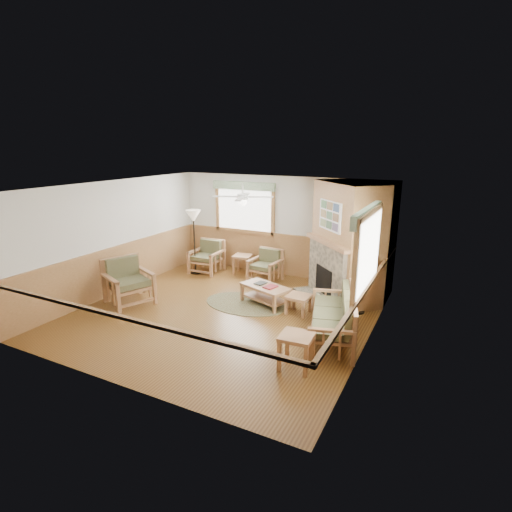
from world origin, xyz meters
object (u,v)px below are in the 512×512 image
at_px(sofa, 332,316).
at_px(end_table_sofa, 296,351).
at_px(armchair_left, 129,282).
at_px(floor_lamp_right, 361,274).
at_px(coffee_table, 265,295).
at_px(end_table_chairs, 243,264).
at_px(armchair_back_left, 206,257).
at_px(footstool, 298,304).
at_px(armchair_back_right, 265,266).
at_px(floor_lamp_left, 194,242).

relative_size(sofa, end_table_sofa, 3.31).
bearing_deg(armchair_left, floor_lamp_right, -45.68).
relative_size(coffee_table, end_table_chairs, 2.06).
distance_m(armchair_back_left, end_table_chairs, 1.05).
height_order(armchair_left, floor_lamp_right, floor_lamp_right).
xyz_separation_m(sofa, end_table_chairs, (-3.32, 2.63, -0.17)).
distance_m(armchair_left, floor_lamp_right, 5.12).
bearing_deg(end_table_chairs, end_table_sofa, -51.35).
xyz_separation_m(coffee_table, footstool, (0.85, -0.13, -0.02)).
distance_m(coffee_table, end_table_chairs, 2.28).
bearing_deg(sofa, floor_lamp_right, 156.29).
distance_m(armchair_back_left, footstool, 3.68).
xyz_separation_m(armchair_back_left, armchair_back_right, (1.79, 0.08, -0.03)).
bearing_deg(floor_lamp_right, coffee_table, -165.92).
distance_m(end_table_chairs, end_table_sofa, 4.98).
height_order(end_table_chairs, footstool, end_table_chairs).
bearing_deg(end_table_sofa, armchair_back_right, 122.28).
relative_size(coffee_table, floor_lamp_left, 0.62).
xyz_separation_m(coffee_table, end_table_chairs, (-1.51, 1.71, 0.05)).
xyz_separation_m(armchair_back_right, armchair_left, (-2.08, -2.79, 0.10)).
bearing_deg(footstool, armchair_back_left, 155.68).
distance_m(armchair_back_right, coffee_table, 1.64).
distance_m(armchair_left, end_table_chairs, 3.30).
xyz_separation_m(armchair_back_right, floor_lamp_left, (-2.03, -0.29, 0.49)).
bearing_deg(end_table_sofa, floor_lamp_right, 81.65).
bearing_deg(end_table_sofa, footstool, 110.03).
height_order(armchair_back_right, armchair_left, armchair_left).
bearing_deg(armchair_back_left, armchair_back_right, 0.63).
relative_size(armchair_left, coffee_table, 0.92).
height_order(floor_lamp_left, floor_lamp_right, floor_lamp_left).
bearing_deg(floor_lamp_left, armchair_back_right, 8.27).
bearing_deg(coffee_table, end_table_sofa, -34.40).
height_order(end_table_sofa, footstool, end_table_sofa).
bearing_deg(end_table_chairs, armchair_left, -112.71).
height_order(armchair_back_left, floor_lamp_left, floor_lamp_left).
relative_size(end_table_sofa, footstool, 1.24).
height_order(armchair_left, coffee_table, armchair_left).
relative_size(coffee_table, floor_lamp_right, 0.64).
relative_size(sofa, end_table_chairs, 3.57).
bearing_deg(armchair_back_left, footstool, -26.36).
relative_size(coffee_table, footstool, 2.37).
distance_m(sofa, floor_lamp_right, 1.49).
bearing_deg(end_table_chairs, floor_lamp_left, -156.17).
relative_size(armchair_left, floor_lamp_left, 0.57).
relative_size(armchair_left, end_table_chairs, 1.90).
xyz_separation_m(coffee_table, floor_lamp_right, (1.99, 0.50, 0.65)).
bearing_deg(armchair_back_left, sofa, -30.20).
height_order(coffee_table, footstool, coffee_table).
distance_m(armchair_back_right, floor_lamp_left, 2.10).
xyz_separation_m(sofa, armchair_left, (-4.59, -0.41, 0.07)).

